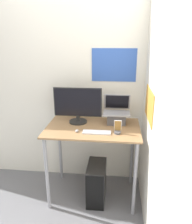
% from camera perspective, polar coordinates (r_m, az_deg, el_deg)
% --- Properties ---
extents(ground_plane, '(12.00, 12.00, 0.00)m').
position_cam_1_polar(ground_plane, '(2.69, -1.63, -24.95)').
color(ground_plane, slate).
extents(wall_back, '(6.00, 0.06, 2.60)m').
position_cam_1_polar(wall_back, '(2.74, 0.18, 7.07)').
color(wall_back, silver).
rests_on(wall_back, ground_plane).
extents(wall_side_right, '(0.06, 6.00, 2.60)m').
position_cam_1_polar(wall_side_right, '(2.03, 15.37, 2.12)').
color(wall_side_right, silver).
rests_on(wall_side_right, ground_plane).
extents(desk, '(1.05, 0.66, 0.91)m').
position_cam_1_polar(desk, '(2.52, -0.80, -6.76)').
color(desk, '#936D47').
rests_on(desk, ground_plane).
extents(laptop, '(0.30, 0.26, 0.32)m').
position_cam_1_polar(laptop, '(2.54, 5.42, -0.90)').
color(laptop, '#4C4C51').
rests_on(laptop, desk).
extents(monitor, '(0.56, 0.21, 0.42)m').
position_cam_1_polar(monitor, '(2.54, -4.80, 1.52)').
color(monitor, black).
rests_on(monitor, desk).
extents(keyboard, '(0.30, 0.10, 0.02)m').
position_cam_1_polar(keyboard, '(2.31, 0.18, -5.30)').
color(keyboard, silver).
rests_on(keyboard, desk).
extents(mouse, '(0.03, 0.05, 0.02)m').
position_cam_1_polar(mouse, '(2.34, -5.02, -4.92)').
color(mouse, '#99999E').
rests_on(mouse, desk).
extents(cell_phone, '(0.08, 0.07, 0.15)m').
position_cam_1_polar(cell_phone, '(2.30, 5.69, -4.55)').
color(cell_phone, '#4C4C51').
rests_on(cell_phone, desk).
extents(computer_tower, '(0.21, 0.39, 0.47)m').
position_cam_1_polar(computer_tower, '(2.71, 0.13, -17.97)').
color(computer_tower, black).
rests_on(computer_tower, ground_plane).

